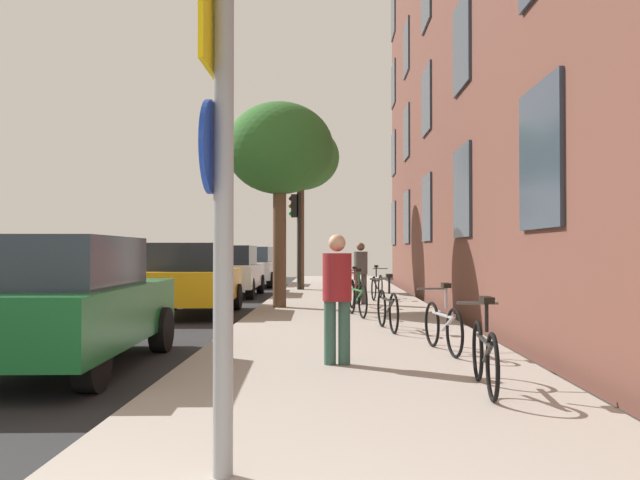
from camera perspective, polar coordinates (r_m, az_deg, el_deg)
ground_plane at (r=16.72m, az=-9.98°, el=-5.95°), size 41.80×41.80×0.00m
road_asphalt at (r=17.24m, az=-16.88°, el=-5.75°), size 7.00×38.00×0.01m
sidewalk at (r=16.40m, az=2.17°, el=-5.85°), size 4.20×38.00×0.12m
sign_post at (r=4.00m, az=-8.67°, el=7.74°), size 0.16×0.60×3.55m
traffic_light at (r=22.93m, az=-2.08°, el=1.47°), size 0.43×0.24×3.36m
tree_near at (r=15.92m, az=-3.51°, el=7.77°), size 2.58×2.58×4.90m
tree_far at (r=23.30m, az=-1.69°, el=7.08°), size 2.72×2.72×5.80m
bicycle_0 at (r=6.57m, az=14.07°, el=-9.54°), size 0.42×1.58×0.91m
bicycle_1 at (r=8.91m, az=10.60°, el=-7.25°), size 0.42×1.59×0.92m
bicycle_2 at (r=11.21m, az=5.87°, el=-5.89°), size 0.42×1.65×0.95m
bicycle_3 at (r=13.58m, az=3.22°, el=-4.98°), size 0.49×1.67×0.98m
bicycle_4 at (r=15.97m, az=3.09°, el=-4.41°), size 0.49×1.72×0.97m
bicycle_5 at (r=18.40m, az=4.97°, el=-3.98°), size 0.56×1.72×0.95m
pedestrian_0 at (r=7.77m, az=1.49°, el=-4.36°), size 0.48×0.48×1.53m
pedestrian_1 at (r=16.60m, az=3.54°, el=-2.52°), size 0.49×0.49×1.55m
car_0 at (r=8.65m, az=-21.44°, el=-4.95°), size 2.04×4.33×1.62m
car_1 at (r=15.18m, az=-10.99°, el=-3.27°), size 1.86×4.06×1.62m
car_2 at (r=21.25m, az=-7.72°, el=-2.62°), size 1.81×4.33×1.62m
car_3 at (r=27.02m, az=-5.83°, el=-2.27°), size 1.85×4.06×1.62m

